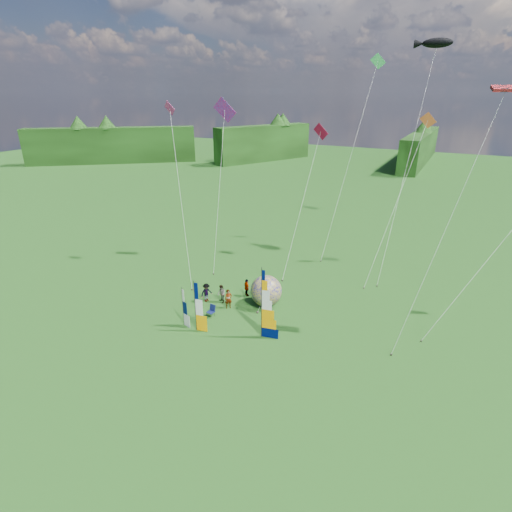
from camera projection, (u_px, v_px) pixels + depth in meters
The scene contains 19 objects.
ground at pixel (241, 355), 26.58m from camera, with size 220.00×220.00×0.00m, color #387629.
treeline_ring at pixel (240, 302), 25.05m from camera, with size 210.00×210.00×8.00m, color #255E19, non-canonical shape.
feather_banner_main at pixel (262, 304), 27.62m from camera, with size 1.41×0.10×5.23m, color #000A44, non-canonical shape.
side_banner_left at pixel (195, 307), 28.62m from camera, with size 1.07×0.10×3.90m, color #F49800, non-canonical shape.
side_banner_far at pixel (183, 307), 29.47m from camera, with size 0.91×0.10×3.03m, color white, non-canonical shape.
bol_inflatable at pixel (266, 291), 32.37m from camera, with size 2.57×2.57×2.57m, color #010071.
spectator_a at pixel (228, 299), 32.08m from camera, with size 0.59×0.39×1.63m, color #66594C.
spectator_b at pixel (221, 294), 32.95m from camera, with size 0.76×0.37×1.56m, color #66594C.
spectator_c at pixel (207, 293), 33.11m from camera, with size 1.05×0.39×1.62m, color #66594C.
spectator_d at pixel (247, 288), 34.00m from camera, with size 0.92×0.37×1.56m, color #66594C.
camp_chair at pixel (211, 311), 30.92m from camera, with size 0.57×0.57×0.98m, color #0C143D, non-canonical shape.
kite_whale at pixel (409, 154), 36.35m from camera, with size 3.92×14.80×22.05m, color black, non-canonical shape.
kite_rainbow_delta at pixel (219, 182), 37.74m from camera, with size 5.64×9.49×16.63m, color #DE0032, non-canonical shape.
kite_parafoil at pixel (448, 218), 24.67m from camera, with size 6.80×8.95×18.07m, color red, non-canonical shape.
small_kite_red at pixel (302, 197), 37.65m from camera, with size 2.90×11.06×14.07m, color red, non-canonical shape.
small_kite_orange at pixel (397, 197), 35.62m from camera, with size 4.79×10.78×15.07m, color #DF5B2A, non-canonical shape.
small_kite_yellow at pixel (484, 259), 27.82m from camera, with size 8.00×9.90×10.85m, color yellow, non-canonical shape.
small_kite_pink at pixel (180, 191), 35.75m from camera, with size 7.79×7.88×15.95m, color #D12D7D, non-canonical shape.
small_kite_green at pixel (350, 155), 40.98m from camera, with size 4.14×12.37×20.47m, color #3CCD65, non-canonical shape.
Camera 1 is at (11.14, -19.04, 16.26)m, focal length 28.00 mm.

